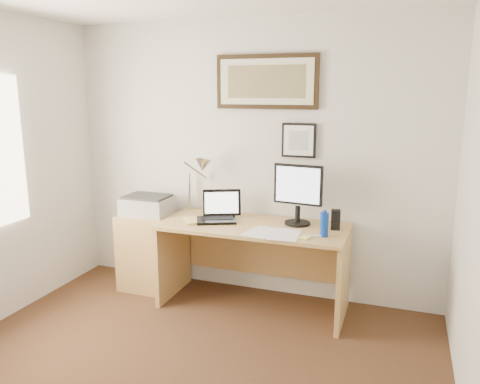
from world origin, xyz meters
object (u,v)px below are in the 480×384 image
at_px(book, 185,221).
at_px(desk, 256,248).
at_px(laptop, 218,214).
at_px(side_cabinet, 149,251).
at_px(water_bottle, 324,225).
at_px(lcd_monitor, 298,192).
at_px(printer, 147,205).

xyz_separation_m(book, desk, (0.59, 0.21, -0.24)).
height_order(desk, laptop, laptop).
height_order(side_cabinet, water_bottle, water_bottle).
bearing_deg(book, laptop, 31.90).
relative_size(water_bottle, laptop, 0.45).
distance_m(desk, laptop, 0.45).
distance_m(side_cabinet, book, 0.64).
distance_m(book, desk, 0.67).
bearing_deg(laptop, water_bottle, -9.59).
relative_size(book, laptop, 0.56).
xyz_separation_m(desk, lcd_monitor, (0.35, 0.04, 0.53)).
xyz_separation_m(water_bottle, desk, (-0.62, 0.21, -0.33)).
height_order(side_cabinet, printer, printer).
xyz_separation_m(side_cabinet, printer, (-0.01, 0.03, 0.45)).
xyz_separation_m(book, printer, (-0.49, 0.20, 0.06)).
height_order(book, desk, book).
relative_size(lcd_monitor, printer, 1.18).
bearing_deg(printer, desk, 0.48).
bearing_deg(water_bottle, desk, 161.25).
height_order(water_bottle, lcd_monitor, lcd_monitor).
distance_m(water_bottle, desk, 0.74).
distance_m(desk, lcd_monitor, 0.63).
height_order(book, lcd_monitor, lcd_monitor).
bearing_deg(side_cabinet, printer, 107.62).
bearing_deg(laptop, desk, 8.27).
distance_m(book, lcd_monitor, 1.02).
bearing_deg(desk, side_cabinet, -178.11).
xyz_separation_m(desk, printer, (-1.08, -0.01, 0.30)).
bearing_deg(desk, laptop, -171.73).
relative_size(side_cabinet, lcd_monitor, 1.40).
bearing_deg(book, printer, 157.89).
bearing_deg(book, lcd_monitor, 14.87).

